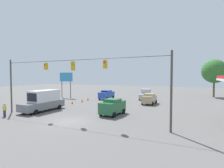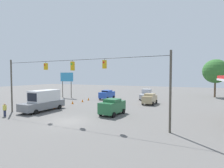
{
  "view_description": "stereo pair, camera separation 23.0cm",
  "coord_description": "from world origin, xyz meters",
  "px_view_note": "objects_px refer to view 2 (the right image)",
  "views": [
    {
      "loc": [
        -12.04,
        14.99,
        4.9
      ],
      "look_at": [
        -1.31,
        -8.22,
        3.75
      ],
      "focal_mm": 28.0,
      "sensor_mm": 36.0,
      "label": 1
    },
    {
      "loc": [
        -12.25,
        14.9,
        4.9
      ],
      "look_at": [
        -1.31,
        -8.22,
        3.75
      ],
      "focal_mm": 28.0,
      "sensor_mm": 36.0,
      "label": 2
    }
  ],
  "objects_px": {
    "sedan_green_crossing_near": "(112,106)",
    "traffic_cone_second": "(63,104)",
    "sedan_tan_oncoming_far": "(150,99)",
    "tree_horizon_left": "(215,71)",
    "traffic_cone_fourth": "(82,101)",
    "work_zone_sign": "(34,97)",
    "pickup_truck_silver_oncoming_deep": "(146,95)",
    "roadside_billboard": "(67,79)",
    "sedan_blue_withflow_far": "(107,94)",
    "traffic_cone_third": "(73,102)",
    "overhead_signal_span": "(73,80)",
    "pedestrian": "(5,110)",
    "box_truck_grey_parked_shoulder": "(44,101)",
    "traffic_cone_nearest": "(54,107)",
    "traffic_cone_fifth": "(88,99)"
  },
  "relations": [
    {
      "from": "box_truck_grey_parked_shoulder",
      "to": "traffic_cone_nearest",
      "type": "relative_size",
      "value": 11.4
    },
    {
      "from": "pickup_truck_silver_oncoming_deep",
      "to": "roadside_billboard",
      "type": "xyz_separation_m",
      "value": [
        17.23,
        5.01,
        3.22
      ]
    },
    {
      "from": "overhead_signal_span",
      "to": "box_truck_grey_parked_shoulder",
      "type": "relative_size",
      "value": 3.22
    },
    {
      "from": "overhead_signal_span",
      "to": "box_truck_grey_parked_shoulder",
      "type": "xyz_separation_m",
      "value": [
        7.14,
        -2.48,
        -3.09
      ]
    },
    {
      "from": "traffic_cone_nearest",
      "to": "sedan_green_crossing_near",
      "type": "bearing_deg",
      "value": 179.32
    },
    {
      "from": "sedan_green_crossing_near",
      "to": "overhead_signal_span",
      "type": "bearing_deg",
      "value": 56.04
    },
    {
      "from": "traffic_cone_third",
      "to": "pedestrian",
      "type": "relative_size",
      "value": 0.36
    },
    {
      "from": "overhead_signal_span",
      "to": "tree_horizon_left",
      "type": "relative_size",
      "value": 2.38
    },
    {
      "from": "tree_horizon_left",
      "to": "traffic_cone_second",
      "type": "bearing_deg",
      "value": 46.04
    },
    {
      "from": "traffic_cone_second",
      "to": "roadside_billboard",
      "type": "distance_m",
      "value": 12.49
    },
    {
      "from": "overhead_signal_span",
      "to": "pickup_truck_silver_oncoming_deep",
      "type": "relative_size",
      "value": 3.68
    },
    {
      "from": "traffic_cone_fourth",
      "to": "roadside_billboard",
      "type": "height_order",
      "value": "roadside_billboard"
    },
    {
      "from": "traffic_cone_fourth",
      "to": "work_zone_sign",
      "type": "distance_m",
      "value": 10.33
    },
    {
      "from": "sedan_tan_oncoming_far",
      "to": "tree_horizon_left",
      "type": "distance_m",
      "value": 20.66
    },
    {
      "from": "sedan_blue_withflow_far",
      "to": "traffic_cone_nearest",
      "type": "height_order",
      "value": "sedan_blue_withflow_far"
    },
    {
      "from": "sedan_tan_oncoming_far",
      "to": "traffic_cone_nearest",
      "type": "bearing_deg",
      "value": 40.36
    },
    {
      "from": "traffic_cone_nearest",
      "to": "traffic_cone_third",
      "type": "relative_size",
      "value": 1.0
    },
    {
      "from": "traffic_cone_third",
      "to": "roadside_billboard",
      "type": "height_order",
      "value": "roadside_billboard"
    },
    {
      "from": "traffic_cone_third",
      "to": "traffic_cone_fourth",
      "type": "relative_size",
      "value": 1.0
    },
    {
      "from": "sedan_blue_withflow_far",
      "to": "traffic_cone_second",
      "type": "xyz_separation_m",
      "value": [
        2.56,
        11.01,
        -0.71
      ]
    },
    {
      "from": "pickup_truck_silver_oncoming_deep",
      "to": "tree_horizon_left",
      "type": "distance_m",
      "value": 17.69
    },
    {
      "from": "pickup_truck_silver_oncoming_deep",
      "to": "work_zone_sign",
      "type": "relative_size",
      "value": 2.01
    },
    {
      "from": "overhead_signal_span",
      "to": "pickup_truck_silver_oncoming_deep",
      "type": "height_order",
      "value": "overhead_signal_span"
    },
    {
      "from": "pickup_truck_silver_oncoming_deep",
      "to": "traffic_cone_fourth",
      "type": "height_order",
      "value": "pickup_truck_silver_oncoming_deep"
    },
    {
      "from": "work_zone_sign",
      "to": "sedan_blue_withflow_far",
      "type": "bearing_deg",
      "value": -101.97
    },
    {
      "from": "traffic_cone_second",
      "to": "traffic_cone_third",
      "type": "relative_size",
      "value": 1.0
    },
    {
      "from": "overhead_signal_span",
      "to": "sedan_green_crossing_near",
      "type": "relative_size",
      "value": 5.21
    },
    {
      "from": "sedan_tan_oncoming_far",
      "to": "sedan_green_crossing_near",
      "type": "height_order",
      "value": "sedan_green_crossing_near"
    },
    {
      "from": "traffic_cone_fourth",
      "to": "tree_horizon_left",
      "type": "bearing_deg",
      "value": -140.36
    },
    {
      "from": "overhead_signal_span",
      "to": "roadside_billboard",
      "type": "distance_m",
      "value": 21.45
    },
    {
      "from": "sedan_green_crossing_near",
      "to": "traffic_cone_second",
      "type": "relative_size",
      "value": 7.03
    },
    {
      "from": "traffic_cone_fifth",
      "to": "roadside_billboard",
      "type": "relative_size",
      "value": 0.1
    },
    {
      "from": "pickup_truck_silver_oncoming_deep",
      "to": "sedan_green_crossing_near",
      "type": "bearing_deg",
      "value": 89.55
    },
    {
      "from": "sedan_tan_oncoming_far",
      "to": "traffic_cone_third",
      "type": "height_order",
      "value": "sedan_tan_oncoming_far"
    },
    {
      "from": "pedestrian",
      "to": "overhead_signal_span",
      "type": "bearing_deg",
      "value": -165.54
    },
    {
      "from": "roadside_billboard",
      "to": "tree_horizon_left",
      "type": "xyz_separation_m",
      "value": [
        -30.82,
        -15.12,
        1.85
      ]
    },
    {
      "from": "traffic_cone_second",
      "to": "box_truck_grey_parked_shoulder",
      "type": "bearing_deg",
      "value": 91.04
    },
    {
      "from": "pedestrian",
      "to": "sedan_tan_oncoming_far",
      "type": "bearing_deg",
      "value": -129.26
    },
    {
      "from": "pickup_truck_silver_oncoming_deep",
      "to": "sedan_green_crossing_near",
      "type": "height_order",
      "value": "pickup_truck_silver_oncoming_deep"
    },
    {
      "from": "sedan_tan_oncoming_far",
      "to": "pickup_truck_silver_oncoming_deep",
      "type": "xyz_separation_m",
      "value": [
        2.22,
        -6.37,
        0.0
      ]
    },
    {
      "from": "pedestrian",
      "to": "roadside_billboard",
      "type": "bearing_deg",
      "value": -72.76
    },
    {
      "from": "traffic_cone_second",
      "to": "sedan_tan_oncoming_far",
      "type": "bearing_deg",
      "value": -146.62
    },
    {
      "from": "overhead_signal_span",
      "to": "work_zone_sign",
      "type": "distance_m",
      "value": 8.56
    },
    {
      "from": "sedan_green_crossing_near",
      "to": "traffic_cone_second",
      "type": "xyz_separation_m",
      "value": [
        10.06,
        -2.25,
        -0.77
      ]
    },
    {
      "from": "traffic_cone_third",
      "to": "traffic_cone_fourth",
      "type": "bearing_deg",
      "value": -96.29
    },
    {
      "from": "sedan_blue_withflow_far",
      "to": "traffic_cone_second",
      "type": "height_order",
      "value": "sedan_blue_withflow_far"
    },
    {
      "from": "traffic_cone_third",
      "to": "roadside_billboard",
      "type": "bearing_deg",
      "value": -44.59
    },
    {
      "from": "traffic_cone_second",
      "to": "roadside_billboard",
      "type": "height_order",
      "value": "roadside_billboard"
    },
    {
      "from": "traffic_cone_second",
      "to": "tree_horizon_left",
      "type": "xyz_separation_m",
      "value": [
        -23.78,
        -24.66,
        5.76
      ]
    },
    {
      "from": "sedan_tan_oncoming_far",
      "to": "roadside_billboard",
      "type": "bearing_deg",
      "value": -4.01
    }
  ]
}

